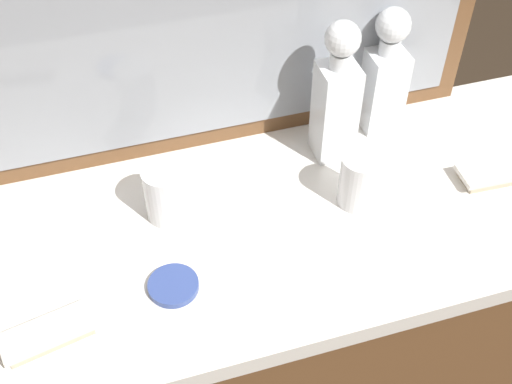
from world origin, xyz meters
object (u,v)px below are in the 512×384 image
Objects in this scene: crystal_decanter_far_right at (384,81)px; silver_brush_center at (48,334)px; crystal_tumbler_front at (359,181)px; crystal_decanter_front at (336,104)px; crystal_tumbler_far_left at (167,194)px; silver_brush_left at (498,173)px; porcelain_dish at (173,286)px.

silver_brush_center is (-0.69, -0.33, -0.09)m from crystal_decanter_far_right.
crystal_decanter_far_right reaches higher than crystal_tumbler_front.
crystal_decanter_front is 0.16m from crystal_tumbler_front.
crystal_tumbler_far_left is (-0.34, 0.07, 0.00)m from crystal_tumbler_front.
crystal_decanter_far_right is 0.91× the size of crystal_decanter_front.
crystal_tumbler_front is 0.66× the size of silver_brush_left.
crystal_decanter_far_right is 0.77m from silver_brush_center.
silver_brush_center is (-0.57, -0.27, -0.10)m from crystal_decanter_front.
crystal_tumbler_far_left is 0.17m from porcelain_dish.
crystal_decanter_far_right is at bearing 30.54° from porcelain_dish.
crystal_tumbler_front reaches higher than silver_brush_center.
crystal_decanter_front reaches higher than crystal_tumbler_front.
silver_brush_center is (-0.56, -0.13, -0.04)m from crystal_tumbler_front.
porcelain_dish is at bearing -99.16° from crystal_tumbler_far_left.
crystal_tumbler_far_left reaches higher than porcelain_dish.
crystal_decanter_front is at bearing 88.24° from crystal_tumbler_front.
crystal_decanter_front reaches higher than crystal_tumbler_far_left.
crystal_decanter_far_right reaches higher than porcelain_dish.
porcelain_dish is (-0.36, -0.10, -0.04)m from crystal_tumbler_front.
silver_brush_center is 0.95× the size of silver_brush_left.
silver_brush_center is 0.85m from silver_brush_left.
crystal_decanter_far_right is 1.75× the size of silver_brush_center.
crystal_tumbler_far_left reaches higher than silver_brush_center.
porcelain_dish is at bearing -147.27° from crystal_decanter_front.
crystal_decanter_front is 1.92× the size of silver_brush_center.
silver_brush_left is at bearing -30.52° from crystal_decanter_front.
crystal_decanter_far_right is 0.24m from crystal_tumbler_front.
crystal_decanter_far_right is 0.28m from silver_brush_left.
silver_brush_left is (0.84, 0.11, 0.00)m from silver_brush_center.
crystal_tumbler_far_left is at bearing -168.11° from crystal_decanter_front.
crystal_tumbler_far_left is at bearing -164.90° from crystal_decanter_far_right.
silver_brush_center is 0.20m from porcelain_dish.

